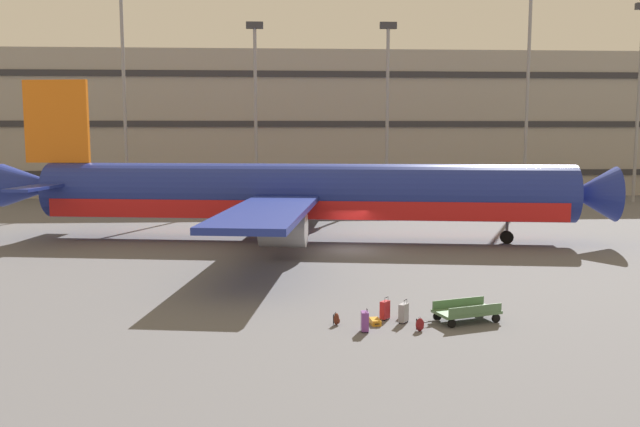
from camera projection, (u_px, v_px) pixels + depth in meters
The scene contains 16 objects.
ground_plane at pixel (351, 250), 44.12m from camera, with size 600.00×600.00×0.00m, color #5B5B60.
terminal_structure at pixel (317, 125), 86.90m from camera, with size 124.76×15.75×17.51m.
airliner at pixel (299, 194), 47.46m from camera, with size 43.97×35.70×11.50m.
light_mast_left at pixel (123, 68), 69.85m from camera, with size 1.80×0.50×25.44m.
light_mast_center_left at pixel (255, 99), 71.00m from camera, with size 1.80×0.50×19.30m.
light_mast_center_right at pixel (387, 99), 71.77m from camera, with size 1.80×0.50×19.40m.
light_mast_right at pixel (528, 75), 72.31m from camera, with size 1.80×0.50×24.39m.
light_mast_far_right at pixel (639, 89), 73.17m from camera, with size 1.80×0.50×21.67m.
suitcase_laid_flat at pixel (385, 310), 27.54m from camera, with size 0.48×0.50×0.96m.
suitcase_scuffed at pixel (404, 313), 27.08m from camera, with size 0.48×0.54×0.98m.
suitcase_upright at pixel (375, 322), 26.88m from camera, with size 0.42×0.72×0.22m.
suitcase_purple at pixel (365, 321), 25.85m from camera, with size 0.28×0.44×0.92m.
backpack_orange at pixel (403, 312), 27.85m from camera, with size 0.34×0.38×0.56m.
backpack_small at pixel (337, 319), 26.79m from camera, with size 0.33×0.36×0.54m.
backpack_silver at pixel (420, 325), 25.95m from camera, with size 0.39×0.31×0.56m.
baggage_cart at pixel (467, 311), 27.24m from camera, with size 3.35×2.03×0.82m.
Camera 1 is at (-4.44, -43.34, 7.68)m, focal length 37.42 mm.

